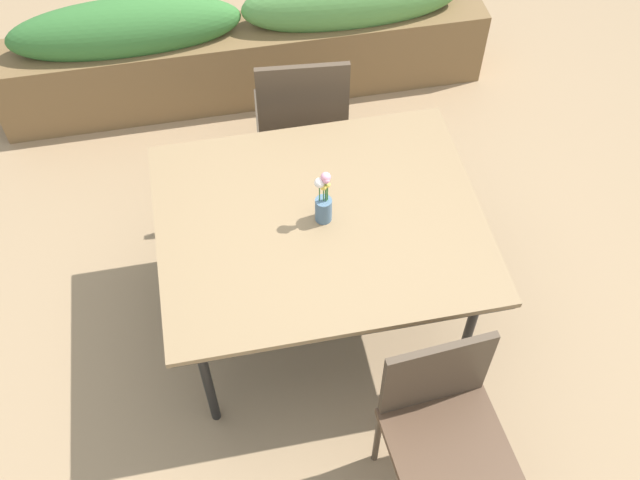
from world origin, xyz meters
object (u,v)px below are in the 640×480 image
chair_near_right (444,425)px  flower_vase (323,202)px  chair_far_side (301,117)px  planter_box (246,44)px  dining_table (320,226)px

chair_near_right → flower_vase: (-0.30, 0.92, 0.35)m
chair_far_side → planter_box: (-0.19, 0.85, -0.14)m
dining_table → chair_near_right: 0.99m
flower_vase → planter_box: (-0.13, 1.75, -0.50)m
chair_near_right → flower_vase: flower_vase is taller
chair_far_side → flower_vase: (-0.06, -0.90, 0.35)m
chair_near_right → planter_box: chair_near_right is taller
flower_vase → planter_box: 1.82m
dining_table → flower_vase: flower_vase is taller
planter_box → dining_table: bearing=-86.3°
flower_vase → dining_table: bearing=-175.8°
flower_vase → chair_near_right: bearing=-72.0°
dining_table → chair_near_right: bearing=-71.2°
chair_near_right → flower_vase: size_ratio=3.21×
chair_far_side → planter_box: chair_far_side is taller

